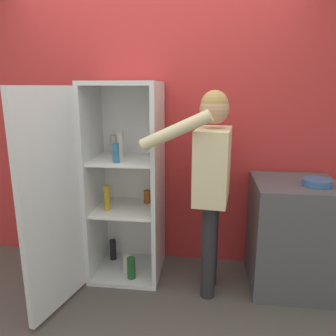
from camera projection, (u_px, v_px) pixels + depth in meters
ground_plane at (137, 320)px, 2.40m from camera, size 12.00×12.00×0.00m
wall_back at (156, 129)px, 3.03m from camera, size 7.00×0.06×2.55m
refrigerator at (112, 186)px, 2.77m from camera, size 0.80×1.16×1.70m
person at (211, 170)px, 2.51m from camera, size 0.68×0.58×1.64m
counter at (292, 235)px, 2.73m from camera, size 0.66×0.65×0.92m
bowl at (317, 183)px, 2.51m from camera, size 0.21×0.21×0.05m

